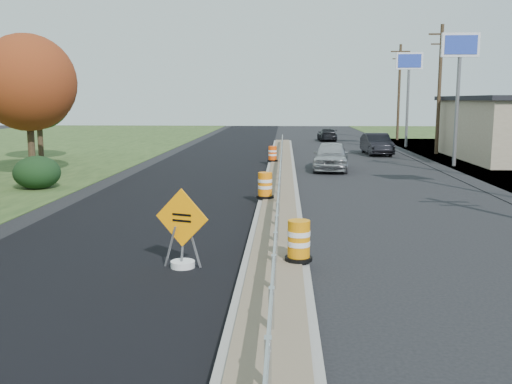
{
  "coord_description": "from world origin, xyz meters",
  "views": [
    {
      "loc": [
        0.2,
        -19.06,
        4.0
      ],
      "look_at": [
        -0.7,
        -1.16,
        1.1
      ],
      "focal_mm": 40.0,
      "sensor_mm": 36.0,
      "label": 1
    }
  ],
  "objects_px": {
    "barrel_shoulder_far": "(382,140)",
    "car_dark_far": "(327,135)",
    "barrel_median_near": "(299,241)",
    "barrel_median_far": "(273,154)",
    "car_silver": "(331,156)",
    "caution_sign": "(182,248)",
    "barrel_median_mid": "(265,186)",
    "car_dark_mid": "(377,144)"
  },
  "relations": [
    {
      "from": "car_silver",
      "to": "car_dark_far",
      "type": "relative_size",
      "value": 1.15
    },
    {
      "from": "barrel_median_far",
      "to": "car_silver",
      "type": "relative_size",
      "value": 0.19
    },
    {
      "from": "car_silver",
      "to": "caution_sign",
      "type": "bearing_deg",
      "value": -98.65
    },
    {
      "from": "barrel_median_far",
      "to": "barrel_shoulder_far",
      "type": "bearing_deg",
      "value": 60.81
    },
    {
      "from": "car_silver",
      "to": "car_dark_mid",
      "type": "relative_size",
      "value": 1.02
    },
    {
      "from": "barrel_median_near",
      "to": "car_dark_far",
      "type": "relative_size",
      "value": 0.23
    },
    {
      "from": "barrel_median_far",
      "to": "car_silver",
      "type": "height_order",
      "value": "car_silver"
    },
    {
      "from": "barrel_median_mid",
      "to": "car_dark_far",
      "type": "relative_size",
      "value": 0.24
    },
    {
      "from": "caution_sign",
      "to": "car_silver",
      "type": "relative_size",
      "value": 0.4
    },
    {
      "from": "barrel_shoulder_far",
      "to": "car_dark_far",
      "type": "bearing_deg",
      "value": 137.51
    },
    {
      "from": "barrel_shoulder_far",
      "to": "car_silver",
      "type": "distance_m",
      "value": 20.58
    },
    {
      "from": "barrel_median_far",
      "to": "car_silver",
      "type": "xyz_separation_m",
      "value": [
        3.42,
        -2.43,
        0.15
      ]
    },
    {
      "from": "barrel_median_near",
      "to": "car_dark_far",
      "type": "height_order",
      "value": "car_dark_far"
    },
    {
      "from": "car_silver",
      "to": "barrel_median_near",
      "type": "bearing_deg",
      "value": -90.85
    },
    {
      "from": "caution_sign",
      "to": "car_dark_mid",
      "type": "xyz_separation_m",
      "value": [
        9.23,
        29.37,
        0.29
      ]
    },
    {
      "from": "barrel_median_mid",
      "to": "car_dark_far",
      "type": "xyz_separation_m",
      "value": [
        4.93,
        34.91,
        -0.1
      ]
    },
    {
      "from": "barrel_median_near",
      "to": "barrel_shoulder_far",
      "type": "bearing_deg",
      "value": 77.8
    },
    {
      "from": "barrel_median_near",
      "to": "barrel_median_far",
      "type": "xyz_separation_m",
      "value": [
        -1.1,
        22.14,
        -0.02
      ]
    },
    {
      "from": "barrel_median_near",
      "to": "car_silver",
      "type": "xyz_separation_m",
      "value": [
        2.32,
        19.71,
        0.13
      ]
    },
    {
      "from": "barrel_median_near",
      "to": "car_dark_mid",
      "type": "relative_size",
      "value": 0.2
    },
    {
      "from": "barrel_median_mid",
      "to": "barrel_shoulder_far",
      "type": "relative_size",
      "value": 1.2
    },
    {
      "from": "caution_sign",
      "to": "barrel_shoulder_far",
      "type": "bearing_deg",
      "value": 93.5
    },
    {
      "from": "barrel_shoulder_far",
      "to": "car_dark_far",
      "type": "distance_m",
      "value": 6.34
    },
    {
      "from": "barrel_median_mid",
      "to": "car_dark_mid",
      "type": "height_order",
      "value": "car_dark_mid"
    },
    {
      "from": "barrel_median_mid",
      "to": "car_dark_mid",
      "type": "relative_size",
      "value": 0.21
    },
    {
      "from": "car_dark_mid",
      "to": "car_dark_far",
      "type": "bearing_deg",
      "value": 97.27
    },
    {
      "from": "barrel_median_near",
      "to": "barrel_shoulder_far",
      "type": "xyz_separation_m",
      "value": [
        8.51,
        39.34,
        -0.3
      ]
    },
    {
      "from": "barrel_median_mid",
      "to": "barrel_median_far",
      "type": "xyz_separation_m",
      "value": [
        -0.0,
        13.44,
        -0.03
      ]
    },
    {
      "from": "caution_sign",
      "to": "car_dark_far",
      "type": "bearing_deg",
      "value": 100.89
    },
    {
      "from": "barrel_median_near",
      "to": "barrel_median_far",
      "type": "height_order",
      "value": "barrel_median_near"
    },
    {
      "from": "barrel_median_near",
      "to": "caution_sign",
      "type": "bearing_deg",
      "value": 179.79
    },
    {
      "from": "car_dark_mid",
      "to": "caution_sign",
      "type": "bearing_deg",
      "value": -110.6
    },
    {
      "from": "car_dark_far",
      "to": "car_dark_mid",
      "type": "bearing_deg",
      "value": 99.13
    },
    {
      "from": "caution_sign",
      "to": "barrel_median_near",
      "type": "xyz_separation_m",
      "value": [
        2.78,
        -0.01,
        0.2
      ]
    },
    {
      "from": "barrel_median_mid",
      "to": "barrel_shoulder_far",
      "type": "xyz_separation_m",
      "value": [
        9.61,
        30.63,
        -0.31
      ]
    },
    {
      "from": "barrel_median_far",
      "to": "car_silver",
      "type": "bearing_deg",
      "value": -35.4
    },
    {
      "from": "barrel_median_near",
      "to": "barrel_median_far",
      "type": "relative_size",
      "value": 1.04
    },
    {
      "from": "car_dark_mid",
      "to": "car_dark_far",
      "type": "xyz_separation_m",
      "value": [
        -2.62,
        14.24,
        -0.17
      ]
    },
    {
      "from": "caution_sign",
      "to": "barrel_median_far",
      "type": "bearing_deg",
      "value": 105.17
    },
    {
      "from": "barrel_shoulder_far",
      "to": "car_dark_mid",
      "type": "height_order",
      "value": "car_dark_mid"
    },
    {
      "from": "barrel_median_near",
      "to": "car_silver",
      "type": "bearing_deg",
      "value": 83.27
    },
    {
      "from": "caution_sign",
      "to": "barrel_median_near",
      "type": "relative_size",
      "value": 2.0
    }
  ]
}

